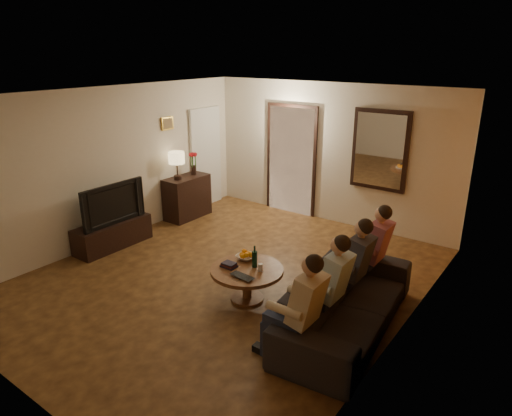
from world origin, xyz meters
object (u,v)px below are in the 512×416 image
Objects in this scene: person_d at (372,254)px; sofa at (347,302)px; person_c at (352,271)px; dog at (307,294)px; person_a at (301,315)px; bowl at (246,257)px; dresser at (187,197)px; laptop at (240,278)px; tv at (109,203)px; person_b at (329,291)px; table_lamp at (177,166)px; tv_stand at (113,234)px; coffee_table at (247,284)px; wine_bottle at (255,256)px.

sofa is at bearing -83.66° from person_d.
person_c is 0.63m from dog.
person_a is 1.02m from dog.
sofa is at bearing -1.53° from bowl.
bowl is (-1.00, 0.07, 0.20)m from dog.
person_d reaches higher than sofa.
dresser is 2.80× the size of laptop.
person_b reaches higher than tv.
dog is at bearing -114.77° from person_d.
table_lamp is (0.00, -0.22, 0.68)m from dresser.
person_c is (-0.10, 0.30, 0.25)m from sofa.
person_a is at bearing -10.35° from tv_stand.
tv is 2.91m from coffee_table.
sofa is 2.01× the size of person_a.
dresser is 0.77× the size of person_d.
tv_stand is 1.37× the size of coffee_table.
tv is 2.70m from bowl.
tv is 4.23m from sofa.
laptop is (0.10, -0.28, 0.24)m from coffee_table.
dog is (-0.53, -0.03, -0.07)m from sofa.
person_a is at bearing -31.61° from dresser.
person_d reaches higher than tv.
person_d reaches higher than dresser.
coffee_table is 2.91× the size of laptop.
table_lamp is 1.64× the size of laptop.
sofa is 2.01× the size of person_b.
coffee_table is at bearing 91.57° from sofa.
tv_stand is at bearing -165.65° from person_d.
person_c is at bearing 12.44° from sofa.
dog is at bearing 116.09° from person_a.
dog is 0.84m from coffee_table.
person_a is at bearing -52.71° from dog.
laptop is (0.28, -0.50, -0.02)m from bowl.
wine_bottle is at bearing 169.57° from person_b.
tv is 0.98× the size of person_d.
person_a is at bearing -90.00° from person_c.
person_d reaches higher than wine_bottle.
table_lamp is at bearing 169.90° from dog.
person_b is at bearing -90.00° from person_c.
tv is 4.18m from person_a.
person_c is 3.87× the size of wine_bottle.
wine_bottle is at bearing -162.46° from person_c.
wine_bottle is (-1.30, -0.08, 0.25)m from sofa.
person_a is at bearing -90.00° from person_d.
tv_stand is at bearing -166.88° from dog.
dog is 1.02m from bowl.
person_b reaches higher than tv_stand.
tv_stand is at bearing 0.00° from tv.
sofa is (4.21, -1.63, -0.06)m from dresser.
dog is (-0.43, 0.27, -0.32)m from person_b.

